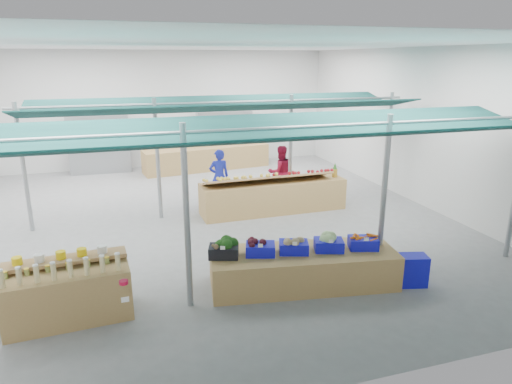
% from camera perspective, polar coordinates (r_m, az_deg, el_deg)
% --- Properties ---
extents(floor, '(13.00, 13.00, 0.00)m').
position_cam_1_polar(floor, '(11.55, -6.55, -3.48)').
color(floor, slate).
rests_on(floor, ground).
extents(hall, '(13.00, 13.00, 13.00)m').
position_cam_1_polar(hall, '(12.35, -8.25, 10.37)').
color(hall, silver).
rests_on(hall, ground).
extents(pole_grid, '(10.00, 4.60, 3.00)m').
position_cam_1_polar(pole_grid, '(9.57, -0.46, 3.77)').
color(pole_grid, gray).
rests_on(pole_grid, floor).
extents(awnings, '(9.50, 7.08, 0.30)m').
position_cam_1_polar(awnings, '(9.41, -0.48, 9.53)').
color(awnings, '#0A2B2C').
rests_on(awnings, pole_grid).
extents(back_shelving_left, '(2.00, 0.50, 2.00)m').
position_cam_1_polar(back_shelving_left, '(16.95, -18.99, 5.63)').
color(back_shelving_left, '#B23F33').
rests_on(back_shelving_left, floor).
extents(back_shelving_right, '(2.00, 0.50, 2.00)m').
position_cam_1_polar(back_shelving_right, '(17.40, -3.96, 6.73)').
color(back_shelving_right, '#B23F33').
rests_on(back_shelving_right, floor).
extents(bottle_shelf, '(1.88, 1.22, 1.09)m').
position_cam_1_polar(bottle_shelf, '(7.76, -22.39, -11.44)').
color(bottle_shelf, '#9C7344').
rests_on(bottle_shelf, floor).
extents(veg_counter, '(3.39, 1.57, 0.63)m').
position_cam_1_polar(veg_counter, '(8.25, 5.90, -9.45)').
color(veg_counter, '#9C7344').
rests_on(veg_counter, floor).
extents(fruit_counter, '(3.84, 0.98, 0.82)m').
position_cam_1_polar(fruit_counter, '(12.01, 2.18, -0.54)').
color(fruit_counter, '#9C7344').
rests_on(fruit_counter, floor).
extents(far_counter, '(4.66, 1.56, 0.82)m').
position_cam_1_polar(far_counter, '(16.70, -6.14, 4.22)').
color(far_counter, '#9C7344').
rests_on(far_counter, floor).
extents(crate_stack, '(0.54, 0.44, 0.56)m').
position_cam_1_polar(crate_stack, '(8.68, 19.01, -9.22)').
color(crate_stack, '#1111BB').
rests_on(crate_stack, floor).
extents(vendor_left, '(0.56, 0.38, 1.53)m').
position_cam_1_polar(vendor_left, '(12.61, -4.63, 1.92)').
color(vendor_left, '#1923A8').
rests_on(vendor_left, floor).
extents(vendor_right, '(0.75, 0.59, 1.53)m').
position_cam_1_polar(vendor_right, '(13.11, 3.07, 2.51)').
color(vendor_right, maroon).
rests_on(vendor_right, floor).
extents(crate_broccoli, '(0.58, 0.48, 0.35)m').
position_cam_1_polar(crate_broccoli, '(7.84, -4.07, -7.02)').
color(crate_broccoli, black).
rests_on(crate_broccoli, veg_counter).
extents(crate_beets, '(0.58, 0.48, 0.29)m').
position_cam_1_polar(crate_beets, '(7.92, 0.55, -6.93)').
color(crate_beets, '#1111BB').
rests_on(crate_beets, veg_counter).
extents(crate_celeriac, '(0.58, 0.48, 0.31)m').
position_cam_1_polar(crate_celeriac, '(8.02, 4.74, -6.59)').
color(crate_celeriac, '#1111BB').
rests_on(crate_celeriac, veg_counter).
extents(crate_cabbage, '(0.58, 0.48, 0.35)m').
position_cam_1_polar(crate_cabbage, '(8.18, 9.10, -6.18)').
color(crate_cabbage, '#1111BB').
rests_on(crate_cabbage, veg_counter).
extents(crate_carrots, '(0.58, 0.48, 0.29)m').
position_cam_1_polar(crate_carrots, '(8.40, 13.24, -6.14)').
color(crate_carrots, '#1111BB').
rests_on(crate_carrots, veg_counter).
extents(sparrow, '(0.12, 0.09, 0.11)m').
position_cam_1_polar(sparrow, '(7.69, -5.09, -6.80)').
color(sparrow, brown).
rests_on(sparrow, crate_broccoli).
extents(pole_ribbon, '(0.12, 0.12, 0.28)m').
position_cam_1_polar(pole_ribbon, '(6.29, -16.20, -10.98)').
color(pole_ribbon, '#B30B2F').
rests_on(pole_ribbon, pole_grid).
extents(apple_heap_yellow, '(1.92, 0.77, 0.27)m').
position_cam_1_polar(apple_heap_yellow, '(11.49, -1.89, 1.66)').
color(apple_heap_yellow, '#997247').
rests_on(apple_heap_yellow, fruit_counter).
extents(apple_heap_red, '(1.53, 0.76, 0.27)m').
position_cam_1_polar(apple_heap_red, '(12.06, 5.81, 2.30)').
color(apple_heap_red, '#997247').
rests_on(apple_heap_red, fruit_counter).
extents(pineapple, '(0.14, 0.14, 0.39)m').
position_cam_1_polar(pineapple, '(12.47, 9.83, 2.68)').
color(pineapple, '#8C6019').
rests_on(pineapple, fruit_counter).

